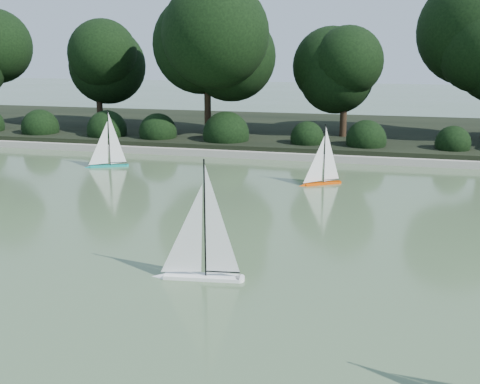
{
  "coord_description": "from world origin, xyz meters",
  "views": [
    {
      "loc": [
        2.27,
        -6.42,
        3.01
      ],
      "look_at": [
        0.06,
        2.53,
        0.7
      ],
      "focal_mm": 45.0,
      "sensor_mm": 36.0,
      "label": 1
    }
  ],
  "objects": [
    {
      "name": "pond_coping",
      "position": [
        0.0,
        9.0,
        0.09
      ],
      "size": [
        40.0,
        0.35,
        0.18
      ],
      "primitive_type": "cube",
      "color": "gray",
      "rests_on": "ground"
    },
    {
      "name": "sailboat_orange",
      "position": [
        0.89,
        6.31,
        0.22
      ],
      "size": [
        0.92,
        0.67,
        1.4
      ],
      "color": "#E54703",
      "rests_on": "ground"
    },
    {
      "name": "shrub_hedge",
      "position": [
        0.0,
        9.9,
        0.45
      ],
      "size": [
        29.1,
        1.1,
        1.1
      ],
      "color": "black",
      "rests_on": "ground"
    },
    {
      "name": "tree_line",
      "position": [
        1.23,
        11.44,
        2.64
      ],
      "size": [
        26.31,
        3.93,
        4.39
      ],
      "color": "black",
      "rests_on": "ground"
    },
    {
      "name": "ground",
      "position": [
        0.0,
        0.0,
        0.0
      ],
      "size": [
        80.0,
        80.0,
        0.0
      ],
      "primitive_type": "plane",
      "color": "#3C4D2E",
      "rests_on": "ground"
    },
    {
      "name": "sailboat_white_a",
      "position": [
        -0.06,
        0.58,
        0.27
      ],
      "size": [
        1.25,
        0.34,
        1.7
      ],
      "color": "white",
      "rests_on": "ground"
    },
    {
      "name": "far_bank",
      "position": [
        0.0,
        13.0,
        0.15
      ],
      "size": [
        40.0,
        8.0,
        0.3
      ],
      "primitive_type": "cube",
      "color": "black",
      "rests_on": "ground"
    },
    {
      "name": "sailboat_teal",
      "position": [
        -4.47,
        6.95,
        0.23
      ],
      "size": [
        1.04,
        0.61,
        1.49
      ],
      "color": "#128F84",
      "rests_on": "ground"
    }
  ]
}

